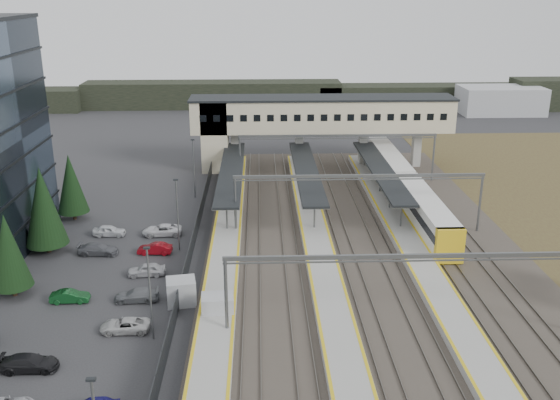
{
  "coord_description": "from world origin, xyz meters",
  "views": [
    {
      "loc": [
        0.77,
        -52.56,
        27.07
      ],
      "look_at": [
        3.08,
        14.75,
        4.0
      ],
      "focal_mm": 40.0,
      "sensor_mm": 36.0,
      "label": 1
    }
  ],
  "objects_px": {
    "relay_cabin_far": "(181,292)",
    "footbridge": "(304,118)",
    "relay_cabin_near": "(218,308)",
    "train": "(405,187)"
  },
  "relations": [
    {
      "from": "footbridge",
      "to": "train",
      "type": "relative_size",
      "value": 0.98
    },
    {
      "from": "relay_cabin_near",
      "to": "train",
      "type": "distance_m",
      "value": 37.91
    },
    {
      "from": "relay_cabin_near",
      "to": "footbridge",
      "type": "relative_size",
      "value": 0.07
    },
    {
      "from": "relay_cabin_far",
      "to": "footbridge",
      "type": "distance_m",
      "value": 46.77
    },
    {
      "from": "relay_cabin_near",
      "to": "relay_cabin_far",
      "type": "bearing_deg",
      "value": 138.95
    },
    {
      "from": "train",
      "to": "relay_cabin_near",
      "type": "bearing_deg",
      "value": -127.21
    },
    {
      "from": "train",
      "to": "footbridge",
      "type": "bearing_deg",
      "value": 126.02
    },
    {
      "from": "relay_cabin_far",
      "to": "train",
      "type": "height_order",
      "value": "train"
    },
    {
      "from": "relay_cabin_near",
      "to": "relay_cabin_far",
      "type": "relative_size",
      "value": 0.99
    },
    {
      "from": "relay_cabin_near",
      "to": "train",
      "type": "height_order",
      "value": "train"
    }
  ]
}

